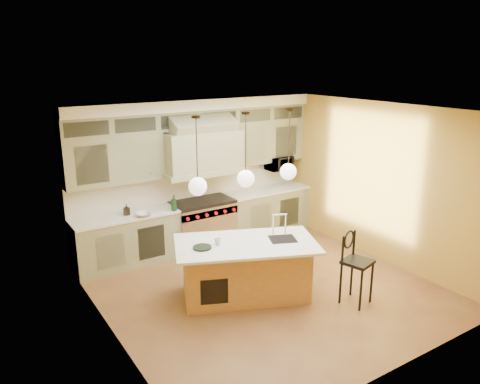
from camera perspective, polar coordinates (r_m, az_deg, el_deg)
floor at (r=7.81m, az=3.19°, el=-11.73°), size 5.00×5.00×0.00m
ceiling at (r=6.95m, az=3.56°, el=9.92°), size 5.00×5.00×0.00m
wall_back at (r=9.31m, az=-5.75°, el=2.40°), size 5.00×0.00×5.00m
wall_front at (r=5.57m, az=18.86°, el=-8.05°), size 5.00×0.00×5.00m
wall_left at (r=6.19m, az=-15.77°, el=-5.31°), size 0.00×5.00×5.00m
wall_right at (r=8.90m, az=16.48°, el=1.17°), size 0.00×5.00×5.00m
back_cabinetry at (r=9.08m, az=-4.97°, el=1.94°), size 5.00×0.77×2.90m
range at (r=9.28m, az=-4.57°, el=-3.83°), size 1.20×0.74×0.96m
kitchen_island at (r=7.40m, az=0.70°, el=-9.27°), size 2.43×1.91×1.35m
counter_stool at (r=7.36m, az=13.92°, el=-8.41°), size 0.49×0.49×1.14m
microwave at (r=10.12m, az=4.79°, el=3.54°), size 0.54×0.37×0.30m
oil_bottle_a at (r=8.61m, az=-8.06°, el=-1.34°), size 0.11×0.12×0.29m
oil_bottle_b at (r=8.54m, az=-13.67°, el=-2.09°), size 0.10×0.10×0.21m
fruit_bowl at (r=8.43m, az=-11.63°, el=-2.70°), size 0.27×0.27×0.07m
cup at (r=7.10m, az=-2.73°, el=-6.05°), size 0.12×0.12×0.10m
pendant_left at (r=6.50m, az=-5.19°, el=0.93°), size 0.26×0.26×1.11m
pendant_center at (r=6.90m, az=0.70°, el=1.88°), size 0.26×0.26×1.11m
pendant_right at (r=7.36m, az=5.90°, el=2.70°), size 0.26×0.26×1.11m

